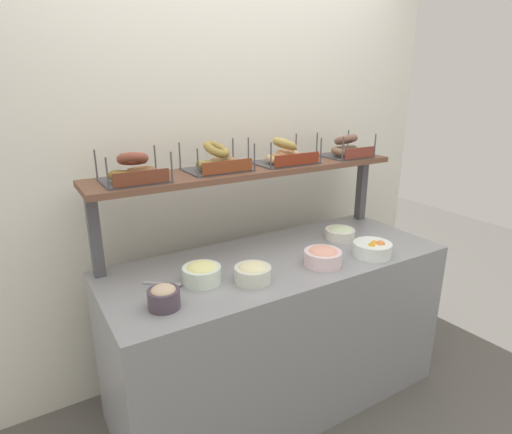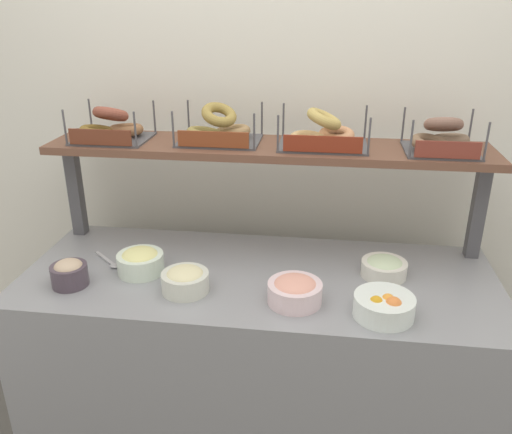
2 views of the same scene
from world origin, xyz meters
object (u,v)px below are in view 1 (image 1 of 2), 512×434
bowl_egg_salad (202,273)px  bagel_basket_sesame (284,155)px  bowl_scallion_spread (340,233)px  bowl_lox_spread (323,256)px  bowl_tuna_salad (164,297)px  serving_spoon_near_plate (169,284)px  bagel_basket_everything (217,161)px  bagel_basket_cinnamon_raisin (134,171)px  bagel_basket_poppy (345,149)px  bowl_fruit_salad (373,249)px  bowl_potato_salad (253,272)px

bowl_egg_salad → bagel_basket_sesame: 0.84m
bowl_scallion_spread → bowl_lox_spread: size_ratio=0.91×
bowl_lox_spread → bowl_tuna_salad: bowl_tuna_salad is taller
serving_spoon_near_plate → bagel_basket_everything: (0.39, 0.28, 0.47)m
bowl_tuna_salad → bagel_basket_cinnamon_raisin: size_ratio=0.44×
bagel_basket_poppy → bowl_scallion_spread: bearing=-133.1°
bowl_scallion_spread → bowl_tuna_salad: 1.15m
bowl_lox_spread → serving_spoon_near_plate: bowl_lox_spread is taller
bowl_fruit_salad → bowl_potato_salad: 0.68m
bowl_potato_salad → bagel_basket_everything: (0.04, 0.43, 0.43)m
bagel_basket_cinnamon_raisin → bowl_scallion_spread: bearing=-10.4°
bowl_lox_spread → serving_spoon_near_plate: size_ratio=1.27×
bowl_egg_salad → bowl_tuna_salad: bowl_tuna_salad is taller
bowl_egg_salad → bagel_basket_poppy: size_ratio=0.62×
bowl_fruit_salad → bowl_egg_salad: 0.90m
bagel_basket_cinnamon_raisin → bagel_basket_poppy: (1.27, -0.01, 0.00)m
bagel_basket_sesame → bowl_tuna_salad: bearing=-153.6°
bowl_potato_salad → bowl_lox_spread: (0.39, -0.02, 0.00)m
bowl_fruit_salad → bagel_basket_cinnamon_raisin: bearing=155.9°
bowl_potato_salad → bagel_basket_sesame: bearing=42.7°
bowl_egg_salad → bowl_lox_spread: 0.60m
bowl_egg_salad → bagel_basket_cinnamon_raisin: 0.55m
bowl_fruit_salad → bagel_basket_poppy: 0.68m
serving_spoon_near_plate → bowl_fruit_salad: bearing=-12.5°
bowl_lox_spread → bagel_basket_poppy: bearing=40.4°
bagel_basket_poppy → bowl_lox_spread: bearing=-139.6°
bagel_basket_everything → bagel_basket_poppy: bearing=-2.2°
bowl_fruit_salad → serving_spoon_near_plate: 1.05m
bowl_fruit_salad → bowl_potato_salad: same height
bowl_potato_salad → bagel_basket_sesame: size_ratio=0.50×
bowl_fruit_salad → bagel_basket_everything: (-0.64, 0.50, 0.44)m
bowl_tuna_salad → bagel_basket_everything: 0.78m
bowl_egg_salad → bowl_scallion_spread: 0.91m
bowl_potato_salad → bagel_basket_cinnamon_raisin: bagel_basket_cinnamon_raisin is taller
bagel_basket_sesame → bowl_scallion_spread: bearing=-40.1°
bowl_lox_spread → bagel_basket_everything: 0.72m
bowl_potato_salad → bagel_basket_everything: size_ratio=0.53×
bowl_scallion_spread → bowl_tuna_salad: size_ratio=1.30×
bowl_fruit_salad → bowl_egg_salad: (-0.88, 0.18, 0.01)m
bagel_basket_sesame → bagel_basket_cinnamon_raisin: bearing=-179.2°
bowl_fruit_salad → bowl_tuna_salad: 1.10m
bagel_basket_cinnamon_raisin → bagel_basket_sesame: (0.84, 0.01, -0.00)m
bowl_tuna_salad → bagel_basket_sesame: bearing=26.4°
bowl_scallion_spread → bagel_basket_poppy: (0.18, 0.19, 0.44)m
bowl_scallion_spread → bagel_basket_everything: bagel_basket_everything is taller
serving_spoon_near_plate → bagel_basket_cinnamon_raisin: bagel_basket_cinnamon_raisin is taller
bowl_egg_salad → bowl_tuna_salad: (-0.22, -0.13, 0.00)m
bowl_potato_salad → bowl_scallion_spread: (0.70, 0.21, -0.01)m
bowl_scallion_spread → bowl_lox_spread: (-0.32, -0.23, 0.01)m
bowl_egg_salad → bagel_basket_everything: bagel_basket_everything is taller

